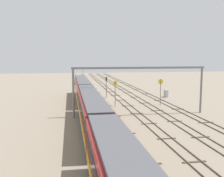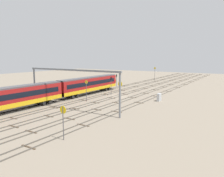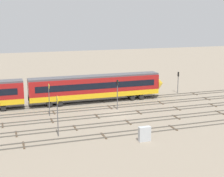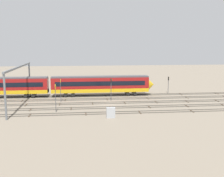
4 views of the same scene
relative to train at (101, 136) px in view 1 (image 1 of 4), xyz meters
name	(u,v)px [view 1 (image 1 of 4)]	position (x,y,z in m)	size (l,w,h in m)	color
ground_plane	(118,98)	(37.88, -8.79, -2.66)	(200.57, 200.57, 0.00)	gray
track_near_foreground	(152,97)	(37.88, -17.58, -2.58)	(184.57, 2.40, 0.16)	#59544C
track_second_near	(135,97)	(37.88, -13.18, -2.59)	(184.57, 2.40, 0.16)	#59544C
track_middle	(118,98)	(37.88, -8.79, -2.59)	(184.57, 2.40, 0.16)	#59544C
track_second_far	(100,98)	(37.88, -4.39, -2.58)	(184.57, 2.40, 0.16)	#59544C
track_with_train	(82,99)	(37.88, 0.00, -2.58)	(184.57, 2.40, 0.16)	#59544C
train	(101,136)	(0.00, 0.00, 0.00)	(100.00, 3.24, 4.80)	maroon
overhead_gantry	(140,77)	(19.06, -9.04, 3.89)	(0.40, 23.19, 8.35)	slate
speed_sign_near_foreground	(161,88)	(27.08, -15.70, 1.00)	(0.14, 1.06, 5.48)	#4C4C51
speed_sign_far_trackside	(115,90)	(27.30, -6.19, 0.65)	(0.14, 0.85, 5.19)	#4C4C51
speed_sign_distant_end	(83,72)	(80.70, -2.45, 1.15)	(0.14, 0.88, 6.03)	#4C4C51
signal_light_trackside_approach	(73,81)	(54.60, 1.83, 0.21)	(0.31, 0.32, 4.36)	#4C4C51
signal_light_trackside_departure	(106,84)	(38.69, -6.02, 0.64)	(0.31, 0.32, 5.08)	#4C4C51
relay_cabinet	(166,93)	(37.12, -20.87, -1.71)	(1.56, 0.62, 1.90)	#B2B7BC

